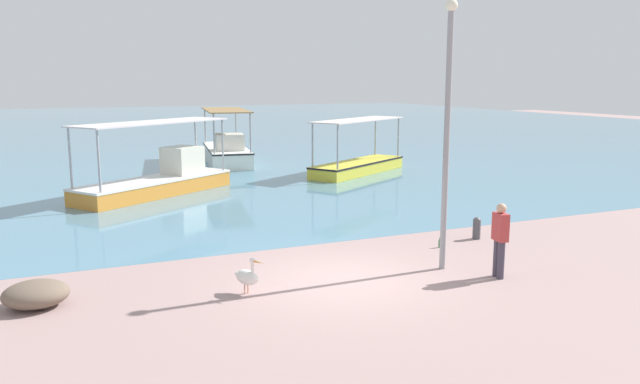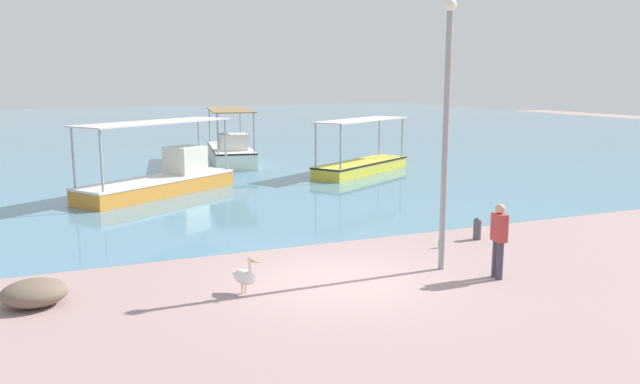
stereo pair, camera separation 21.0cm
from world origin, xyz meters
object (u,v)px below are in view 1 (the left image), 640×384
Objects in this scene: fishing_boat_far_right at (227,151)px; pelican at (247,276)px; fishing_boat_center at (358,163)px; fisherman_standing at (500,238)px; fishing_boat_near_right at (159,178)px; lamp_post at (447,123)px; net_pile at (36,294)px; glass_bottle at (440,244)px; mooring_bollard at (477,227)px.

fishing_boat_far_right is 20.71m from pelican.
pelican is at bearing -124.51° from fishing_boat_center.
fisherman_standing reaches higher than pelican.
lamp_post is (4.45, -12.50, 2.78)m from fishing_boat_near_right.
net_pile is 4.63× the size of glass_bottle.
fisherman_standing is (0.77, -1.06, -2.50)m from lamp_post.
fishing_boat_center is 15.97m from fisherman_standing.
pelican is (-0.25, -12.38, -0.25)m from fishing_boat_near_right.
pelican is 1.29× the size of mooring_bollard.
fishing_boat_far_right is 21.28m from fisherman_standing.
fishing_boat_center is 22.37× the size of glass_bottle.
fishing_boat_far_right is at bearing 89.14° from lamp_post.
fishing_boat_center reaches higher than fisherman_standing.
pelican is at bearing 167.82° from fisherman_standing.
lamp_post is 9.30m from net_pile.
fishing_boat_center is at bearing 70.54° from lamp_post.
fishing_boat_center is 12.65m from mooring_bollard.
fishing_boat_near_right is 12.24m from net_pile.
fishing_boat_far_right is 3.98× the size of fisherman_standing.
lamp_post reaches higher than fishing_boat_center.
fishing_boat_far_right reaches higher than fishing_boat_near_right.
glass_bottle is at bearing 3.29° from net_pile.
net_pile is at bearing 167.22° from pelican.
fishing_boat_center is 13.37m from glass_bottle.
fishing_boat_center is 7.55× the size of pelican.
lamp_post reaches higher than net_pile.
mooring_bollard is 0.50× the size of net_pile.
fisherman_standing is 1.35× the size of net_pile.
fisherman_standing is at bearing -12.18° from pelican.
fishing_boat_far_right is 5.38× the size of net_pile.
net_pile is (-13.75, -13.29, -0.22)m from fishing_boat_center.
fisherman_standing is 2.77m from glass_bottle.
pelican is 0.13× the size of lamp_post.
mooring_bollard is at bearing 13.63° from glass_bottle.
glass_bottle is (0.70, -18.63, -0.56)m from fishing_boat_far_right.
fishing_boat_center is 4.84× the size of net_pile.
mooring_bollard is at bearing 60.49° from fisherman_standing.
fishing_boat_far_right is at bearing 96.74° from mooring_bollard.
fishing_boat_far_right is at bearing 91.25° from fisherman_standing.
glass_bottle is (-4.05, -12.74, -0.38)m from fishing_boat_center.
pelican is 5.90m from glass_bottle.
lamp_post is (4.70, -0.12, 3.04)m from pelican.
pelican reaches higher than glass_bottle.
fishing_boat_far_right reaches higher than pelican.
fishing_boat_center reaches higher than pelican.
fishing_boat_far_right is at bearing 64.88° from net_pile.
pelican is 2.96× the size of glass_bottle.
fishing_boat_center is at bearing 74.40° from fisherman_standing.
mooring_bollard is 3.49m from fisherman_standing.
fishing_boat_far_right is (4.75, 7.71, 0.03)m from fishing_boat_near_right.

